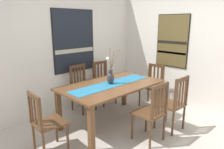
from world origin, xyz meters
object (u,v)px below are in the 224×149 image
object	(u,v)px
chair_4	(46,122)
painting_on_back_wall	(74,41)
dining_table	(111,89)
centerpiece_vase	(110,76)
chair_5	(82,87)
chair_1	(174,103)
painting_on_side_wall	(172,41)
chair_3	(152,111)
chair_2	(103,82)
chair_0	(153,85)

from	to	relation	value
chair_4	painting_on_back_wall	world-z (taller)	painting_on_back_wall
dining_table	centerpiece_vase	size ratio (longest dim) A/B	2.85
chair_5	painting_on_back_wall	size ratio (longest dim) A/B	0.74
dining_table	chair_1	world-z (taller)	chair_1
centerpiece_vase	painting_on_side_wall	xyz separation A→B (m)	(1.74, -0.19, 0.53)
dining_table	painting_on_back_wall	xyz separation A→B (m)	(0.05, 1.20, 0.79)
chair_1	chair_3	distance (m)	0.57
chair_5	painting_on_side_wall	xyz separation A→B (m)	(1.75, -1.07, 0.94)
chair_3	chair_4	bearing A→B (deg)	146.87
chair_2	painting_on_side_wall	bearing A→B (deg)	-42.84
chair_1	painting_on_side_wall	bearing A→B (deg)	33.79
chair_4	painting_on_side_wall	world-z (taller)	painting_on_side_wall
chair_5	chair_0	bearing A→B (deg)	-35.14
chair_0	chair_3	size ratio (longest dim) A/B	0.96
centerpiece_vase	chair_4	size ratio (longest dim) A/B	0.69
chair_2	centerpiece_vase	bearing A→B (deg)	-124.63
dining_table	chair_3	size ratio (longest dim) A/B	1.87
chair_0	dining_table	bearing A→B (deg)	179.46
chair_2	chair_3	bearing A→B (deg)	-107.76
centerpiece_vase	chair_4	xyz separation A→B (m)	(-1.30, -0.03, -0.43)
centerpiece_vase	chair_0	xyz separation A→B (m)	(1.29, -0.03, -0.43)
chair_5	centerpiece_vase	bearing A→B (deg)	-89.42
chair_0	chair_2	bearing A→B (deg)	127.42
chair_0	chair_4	world-z (taller)	chair_0
centerpiece_vase	chair_0	size ratio (longest dim) A/B	0.69
chair_3	chair_5	size ratio (longest dim) A/B	1.00
chair_0	chair_2	distance (m)	1.13
dining_table	chair_3	xyz separation A→B (m)	(0.02, -0.89, -0.16)
chair_5	painting_on_back_wall	bearing A→B (deg)	78.10
centerpiece_vase	chair_5	xyz separation A→B (m)	(-0.01, 0.88, -0.41)
centerpiece_vase	chair_5	bearing A→B (deg)	90.58
chair_0	chair_3	bearing A→B (deg)	-145.09
chair_1	chair_4	size ratio (longest dim) A/B	1.05
chair_3	dining_table	bearing A→B (deg)	91.61
chair_1	painting_on_back_wall	bearing A→B (deg)	104.37
chair_2	chair_4	bearing A→B (deg)	-154.67
chair_1	chair_4	distance (m)	2.11
chair_4	painting_on_side_wall	bearing A→B (deg)	-2.88
chair_3	chair_5	distance (m)	1.79
chair_3	chair_4	distance (m)	1.60
centerpiece_vase	painting_on_back_wall	xyz separation A→B (m)	(0.05, 1.18, 0.55)
painting_on_back_wall	painting_on_side_wall	world-z (taller)	painting_on_back_wall
chair_1	chair_2	bearing A→B (deg)	89.98
centerpiece_vase	chair_1	size ratio (longest dim) A/B	0.65
chair_0	chair_3	distance (m)	1.53
chair_3	chair_1	bearing A→B (deg)	-4.27
chair_2	painting_on_side_wall	xyz separation A→B (m)	(1.14, -1.05, 0.94)
chair_1	chair_2	xyz separation A→B (m)	(0.00, 1.82, -0.00)
chair_1	centerpiece_vase	bearing A→B (deg)	122.34
centerpiece_vase	chair_0	distance (m)	1.36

